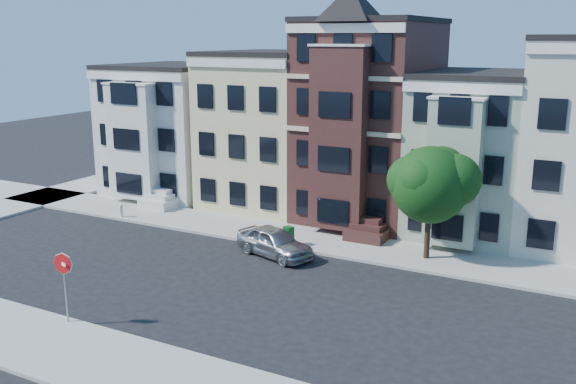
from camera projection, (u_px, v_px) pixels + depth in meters
The scene contains 12 objects.
ground at pixel (250, 292), 28.86m from camera, with size 120.00×120.00×0.00m, color black.
far_sidewalk at pixel (325, 242), 35.70m from camera, with size 60.00×4.00×0.15m, color #9E9B93.
near_sidewalk at pixel (129, 370), 21.98m from camera, with size 60.00×4.00×0.15m, color #9E9B93.
house_white at pixel (178, 130), 47.10m from camera, with size 8.00×9.00×9.00m, color silver.
house_yellow at pixel (273, 131), 43.32m from camera, with size 7.00×9.00×10.00m, color beige.
house_brown at pixel (370, 122), 39.87m from camera, with size 7.00×9.00×12.00m, color #3D1F1B.
house_green at pixel (475, 155), 37.25m from camera, with size 6.00×9.00×9.00m, color #939F87.
street_tree at pixel (430, 190), 32.07m from camera, with size 6.14×6.14×7.15m, color #174715, non-canonical shape.
parked_car at pixel (274, 242), 33.43m from camera, with size 1.84×4.56×1.55m, color #A5A8AE.
newspaper_box at pixel (289, 236), 34.74m from camera, with size 0.47×0.42×1.06m, color #0D541B.
fire_hydrant at pixel (121, 212), 40.30m from camera, with size 0.23×0.23×0.65m, color silver.
stop_sign at pixel (65, 283), 25.17m from camera, with size 0.89×0.12×3.25m, color red, non-canonical shape.
Camera 1 is at (14.21, -23.00, 11.19)m, focal length 40.00 mm.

